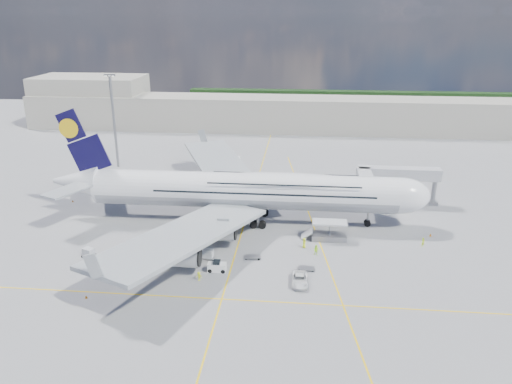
# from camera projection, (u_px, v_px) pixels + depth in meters

# --- Properties ---
(ground) EXTENTS (300.00, 300.00, 0.00)m
(ground) POSITION_uv_depth(u_px,v_px,m) (239.00, 242.00, 94.29)
(ground) COLOR gray
(ground) RESTS_ON ground
(taxi_line_main) EXTENTS (0.25, 220.00, 0.01)m
(taxi_line_main) POSITION_uv_depth(u_px,v_px,m) (239.00, 242.00, 94.29)
(taxi_line_main) COLOR yellow
(taxi_line_main) RESTS_ON ground
(taxi_line_cross) EXTENTS (120.00, 0.25, 0.01)m
(taxi_line_cross) POSITION_uv_depth(u_px,v_px,m) (222.00, 299.00, 75.58)
(taxi_line_cross) COLOR yellow
(taxi_line_cross) RESTS_ON ground
(taxi_line_diag) EXTENTS (14.16, 99.06, 0.01)m
(taxi_line_diag) POSITION_uv_depth(u_px,v_px,m) (313.00, 224.00, 102.36)
(taxi_line_diag) COLOR yellow
(taxi_line_diag) RESTS_ON ground
(airliner) EXTENTS (77.26, 79.15, 23.71)m
(airliner) POSITION_uv_depth(u_px,v_px,m) (246.00, 190.00, 101.28)
(airliner) COLOR white
(airliner) RESTS_ON ground
(jet_bridge) EXTENTS (18.80, 12.10, 8.50)m
(jet_bridge) POSITION_uv_depth(u_px,v_px,m) (386.00, 178.00, 108.81)
(jet_bridge) COLOR #B7B7BC
(jet_bridge) RESTS_ON ground
(cargo_loader) EXTENTS (8.53, 3.20, 3.67)m
(cargo_loader) POSITION_uv_depth(u_px,v_px,m) (328.00, 233.00, 95.04)
(cargo_loader) COLOR silver
(cargo_loader) RESTS_ON ground
(light_mast) EXTENTS (3.00, 0.70, 25.50)m
(light_mast) POSITION_uv_depth(u_px,v_px,m) (114.00, 120.00, 135.53)
(light_mast) COLOR gray
(light_mast) RESTS_ON ground
(terminal) EXTENTS (180.00, 16.00, 12.00)m
(terminal) POSITION_uv_depth(u_px,v_px,m) (272.00, 114.00, 181.11)
(terminal) COLOR #B2AD9E
(terminal) RESTS_ON ground
(hangar) EXTENTS (40.00, 22.00, 18.00)m
(hangar) POSITION_uv_depth(u_px,v_px,m) (91.00, 100.00, 191.16)
(hangar) COLOR #B2AD9E
(hangar) RESTS_ON ground
(tree_line) EXTENTS (160.00, 6.00, 8.00)m
(tree_line) POSITION_uv_depth(u_px,v_px,m) (369.00, 100.00, 220.24)
(tree_line) COLOR #193814
(tree_line) RESTS_ON ground
(dolly_row_a) EXTENTS (2.89, 2.29, 1.62)m
(dolly_row_a) POSITION_uv_depth(u_px,v_px,m) (89.00, 252.00, 88.35)
(dolly_row_a) COLOR gray
(dolly_row_a) RESTS_ON ground
(dolly_row_b) EXTENTS (3.16, 1.86, 0.45)m
(dolly_row_b) POSITION_uv_depth(u_px,v_px,m) (176.00, 263.00, 85.71)
(dolly_row_b) COLOR gray
(dolly_row_b) RESTS_ON ground
(dolly_row_c) EXTENTS (2.98, 1.84, 1.78)m
(dolly_row_c) POSITION_uv_depth(u_px,v_px,m) (207.00, 254.00, 87.52)
(dolly_row_c) COLOR gray
(dolly_row_c) RESTS_ON ground
(dolly_back) EXTENTS (3.01, 2.41, 0.39)m
(dolly_back) POSITION_uv_depth(u_px,v_px,m) (141.00, 250.00, 90.34)
(dolly_back) COLOR gray
(dolly_back) RESTS_ON ground
(dolly_nose_far) EXTENTS (2.95, 1.83, 0.41)m
(dolly_nose_far) POSITION_uv_depth(u_px,v_px,m) (253.00, 257.00, 87.87)
(dolly_nose_far) COLOR gray
(dolly_nose_far) RESTS_ON ground
(dolly_nose_near) EXTENTS (2.84, 1.66, 0.40)m
(dolly_nose_near) POSITION_uv_depth(u_px,v_px,m) (306.00, 268.00, 84.03)
(dolly_nose_near) COLOR gray
(dolly_nose_near) RESTS_ON ground
(baggage_tug) EXTENTS (3.12, 1.50, 1.94)m
(baggage_tug) POSITION_uv_depth(u_px,v_px,m) (217.00, 267.00, 83.36)
(baggage_tug) COLOR white
(baggage_tug) RESTS_ON ground
(catering_truck_inner) EXTENTS (8.07, 4.37, 4.56)m
(catering_truck_inner) POSITION_uv_depth(u_px,v_px,m) (180.00, 190.00, 115.27)
(catering_truck_inner) COLOR gray
(catering_truck_inner) RESTS_ON ground
(catering_truck_outer) EXTENTS (7.01, 2.78, 4.20)m
(catering_truck_outer) POSITION_uv_depth(u_px,v_px,m) (227.00, 160.00, 139.34)
(catering_truck_outer) COLOR gray
(catering_truck_outer) RESTS_ON ground
(service_van) EXTENTS (2.65, 5.50, 1.51)m
(service_van) POSITION_uv_depth(u_px,v_px,m) (300.00, 280.00, 79.52)
(service_van) COLOR white
(service_van) RESTS_ON ground
(crew_nose) EXTENTS (0.78, 0.76, 1.80)m
(crew_nose) POSITION_uv_depth(u_px,v_px,m) (423.00, 242.00, 92.14)
(crew_nose) COLOR #C3E518
(crew_nose) RESTS_ON ground
(crew_loader) EXTENTS (1.19, 1.07, 2.02)m
(crew_loader) POSITION_uv_depth(u_px,v_px,m) (316.00, 250.00, 88.79)
(crew_loader) COLOR #ADFF1A
(crew_loader) RESTS_ON ground
(crew_wing) EXTENTS (0.98, 1.24, 1.97)m
(crew_wing) POSITION_uv_depth(u_px,v_px,m) (202.00, 241.00, 92.58)
(crew_wing) COLOR #AFEA18
(crew_wing) RESTS_ON ground
(crew_van) EXTENTS (0.80, 1.05, 1.94)m
(crew_van) POSITION_uv_depth(u_px,v_px,m) (304.00, 243.00, 91.72)
(crew_van) COLOR #E3FB1A
(crew_van) RESTS_ON ground
(crew_tug) EXTENTS (1.10, 0.72, 1.59)m
(crew_tug) POSITION_uv_depth(u_px,v_px,m) (199.00, 276.00, 80.47)
(crew_tug) COLOR #EDFC1A
(crew_tug) RESTS_ON ground
(cone_nose) EXTENTS (0.46, 0.46, 0.58)m
(cone_nose) POSITION_uv_depth(u_px,v_px,m) (431.00, 235.00, 96.62)
(cone_nose) COLOR orange
(cone_nose) RESTS_ON ground
(cone_wing_left_inner) EXTENTS (0.39, 0.39, 0.50)m
(cone_wing_left_inner) POSITION_uv_depth(u_px,v_px,m) (235.00, 199.00, 115.14)
(cone_wing_left_inner) COLOR orange
(cone_wing_left_inner) RESTS_ON ground
(cone_wing_left_outer) EXTENTS (0.39, 0.39, 0.50)m
(cone_wing_left_outer) POSITION_uv_depth(u_px,v_px,m) (184.00, 188.00, 122.63)
(cone_wing_left_outer) COLOR orange
(cone_wing_left_outer) RESTS_ON ground
(cone_wing_right_inner) EXTENTS (0.50, 0.50, 0.63)m
(cone_wing_right_inner) POSITION_uv_depth(u_px,v_px,m) (160.00, 252.00, 89.64)
(cone_wing_right_inner) COLOR orange
(cone_wing_right_inner) RESTS_ON ground
(cone_wing_right_outer) EXTENTS (0.41, 0.41, 0.52)m
(cone_wing_right_outer) POSITION_uv_depth(u_px,v_px,m) (86.00, 297.00, 75.73)
(cone_wing_right_outer) COLOR orange
(cone_wing_right_outer) RESTS_ON ground
(cone_tail) EXTENTS (0.40, 0.40, 0.51)m
(cone_tail) POSITION_uv_depth(u_px,v_px,m) (73.00, 201.00, 113.93)
(cone_tail) COLOR orange
(cone_tail) RESTS_ON ground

